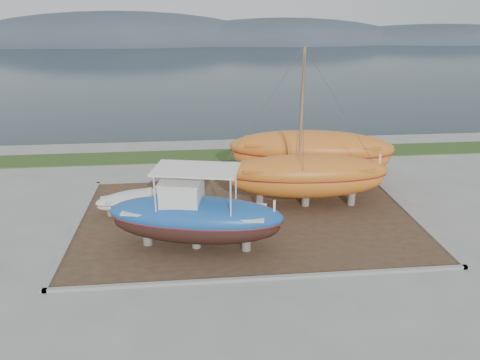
{
  "coord_description": "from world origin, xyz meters",
  "views": [
    {
      "loc": [
        -2.74,
        -19.15,
        11.15
      ],
      "look_at": [
        -0.41,
        4.0,
        2.3
      ],
      "focal_mm": 35.0,
      "sensor_mm": 36.0,
      "label": 1
    }
  ],
  "objects_px": {
    "orange_bare_hull": "(311,159)",
    "white_dinghy": "(130,202)",
    "orange_sailboat": "(309,131)",
    "blue_caique": "(195,209)"
  },
  "relations": [
    {
      "from": "white_dinghy",
      "to": "orange_sailboat",
      "type": "distance_m",
      "value": 10.83
    },
    {
      "from": "orange_sailboat",
      "to": "orange_bare_hull",
      "type": "xyz_separation_m",
      "value": [
        1.07,
        3.42,
        -2.77
      ]
    },
    {
      "from": "orange_bare_hull",
      "to": "white_dinghy",
      "type": "bearing_deg",
      "value": -153.87
    },
    {
      "from": "white_dinghy",
      "to": "orange_bare_hull",
      "type": "distance_m",
      "value": 11.67
    },
    {
      "from": "blue_caique",
      "to": "orange_sailboat",
      "type": "distance_m",
      "value": 8.13
    },
    {
      "from": "white_dinghy",
      "to": "orange_sailboat",
      "type": "xyz_separation_m",
      "value": [
        10.09,
        -0.22,
        3.92
      ]
    },
    {
      "from": "orange_bare_hull",
      "to": "blue_caique",
      "type": "bearing_deg",
      "value": -123.68
    },
    {
      "from": "orange_sailboat",
      "to": "orange_bare_hull",
      "type": "height_order",
      "value": "orange_sailboat"
    },
    {
      "from": "blue_caique",
      "to": "white_dinghy",
      "type": "xyz_separation_m",
      "value": [
        -3.69,
        4.59,
        -1.46
      ]
    },
    {
      "from": "orange_bare_hull",
      "to": "orange_sailboat",
      "type": "bearing_deg",
      "value": -97.25
    }
  ]
}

